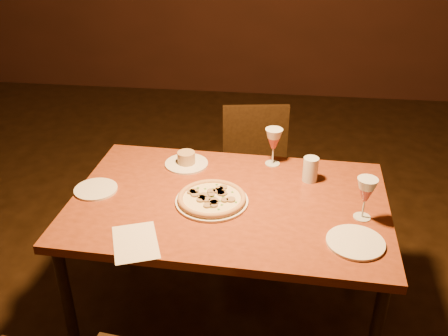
# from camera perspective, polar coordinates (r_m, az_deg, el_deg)

# --- Properties ---
(dining_table) EXTENTS (1.37, 0.91, 0.72)m
(dining_table) POSITION_cam_1_polar(r_m,az_deg,el_deg) (2.16, 0.56, -5.08)
(dining_table) COLOR #933F1F
(dining_table) RESTS_ON floor
(chair_far) EXTENTS (0.44, 0.44, 0.80)m
(chair_far) POSITION_cam_1_polar(r_m,az_deg,el_deg) (2.92, 3.71, -0.04)
(chair_far) COLOR black
(chair_far) RESTS_ON floor
(pizza_plate) EXTENTS (0.31, 0.31, 0.03)m
(pizza_plate) POSITION_cam_1_polar(r_m,az_deg,el_deg) (2.10, -1.41, -3.53)
(pizza_plate) COLOR silver
(pizza_plate) RESTS_ON dining_table
(ramekin_saucer) EXTENTS (0.21, 0.21, 0.07)m
(ramekin_saucer) POSITION_cam_1_polar(r_m,az_deg,el_deg) (2.40, -4.32, 0.85)
(ramekin_saucer) COLOR silver
(ramekin_saucer) RESTS_ON dining_table
(wine_glass_far) EXTENTS (0.08, 0.08, 0.18)m
(wine_glass_far) POSITION_cam_1_polar(r_m,az_deg,el_deg) (2.37, 5.66, 2.42)
(wine_glass_far) COLOR #A44444
(wine_glass_far) RESTS_ON dining_table
(wine_glass_right) EXTENTS (0.08, 0.08, 0.18)m
(wine_glass_right) POSITION_cam_1_polar(r_m,az_deg,el_deg) (2.05, 15.80, -3.38)
(wine_glass_right) COLOR #A44444
(wine_glass_right) RESTS_ON dining_table
(water_tumbler) EXTENTS (0.07, 0.07, 0.11)m
(water_tumbler) POSITION_cam_1_polar(r_m,az_deg,el_deg) (2.27, 9.85, -0.15)
(water_tumbler) COLOR silver
(water_tumbler) RESTS_ON dining_table
(side_plate_left) EXTENTS (0.19, 0.19, 0.01)m
(side_plate_left) POSITION_cam_1_polar(r_m,az_deg,el_deg) (2.26, -14.44, -2.37)
(side_plate_left) COLOR silver
(side_plate_left) RESTS_ON dining_table
(side_plate_near) EXTENTS (0.22, 0.22, 0.01)m
(side_plate_near) POSITION_cam_1_polar(r_m,az_deg,el_deg) (1.94, 14.79, -8.21)
(side_plate_near) COLOR silver
(side_plate_near) RESTS_ON dining_table
(menu_card) EXTENTS (0.24, 0.28, 0.00)m
(menu_card) POSITION_cam_1_polar(r_m,az_deg,el_deg) (1.92, -10.09, -8.35)
(menu_card) COLOR beige
(menu_card) RESTS_ON dining_table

